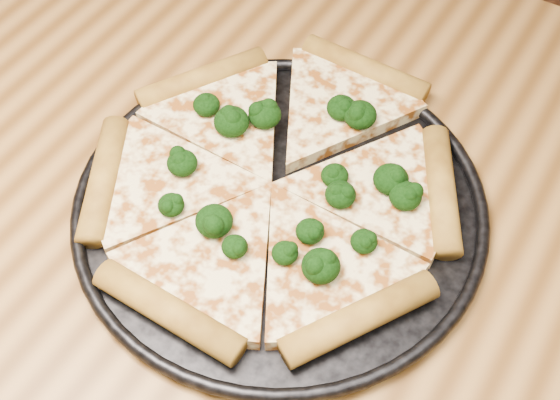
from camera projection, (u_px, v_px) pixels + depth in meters
The scene contains 4 objects.
dining_table at pixel (190, 247), 0.79m from camera, with size 1.20×0.90×0.75m.
pizza_pan at pixel (280, 205), 0.69m from camera, with size 0.38×0.38×0.02m.
pizza at pixel (274, 182), 0.70m from camera, with size 0.36×0.37×0.03m.
broccoli_florets at pixel (298, 170), 0.69m from camera, with size 0.24×0.22×0.03m.
Camera 1 is at (0.30, -0.32, 1.32)m, focal length 48.56 mm.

